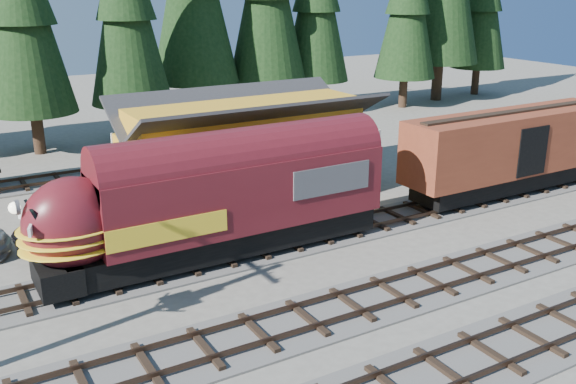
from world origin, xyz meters
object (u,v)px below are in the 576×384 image
pickup_truck_a (94,224)px  locomotive (208,206)px  boxcar (510,149)px  depot (247,140)px

pickup_truck_a → locomotive: bearing=-160.2°
locomotive → boxcar: size_ratio=1.14×
depot → boxcar: depot is taller
boxcar → pickup_truck_a: 20.72m
pickup_truck_a → depot: bearing=-94.6°
depot → pickup_truck_a: bearing=-164.3°
depot → pickup_truck_a: 9.05m
boxcar → pickup_truck_a: size_ratio=2.02×
locomotive → pickup_truck_a: (-3.46, 4.12, -1.46)m
depot → pickup_truck_a: (-8.47, -2.38, -2.10)m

